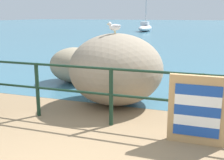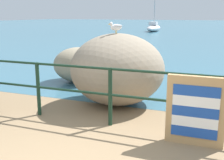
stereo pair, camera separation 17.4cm
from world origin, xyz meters
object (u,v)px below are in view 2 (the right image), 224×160
object	(u,v)px
breakwater_boulder_main	(117,69)
breakwater_boulder_left	(78,65)
sailboat	(154,28)
folded_deckchair_stack	(195,111)
seagull	(116,27)

from	to	relation	value
breakwater_boulder_main	breakwater_boulder_left	xyz separation A→B (m)	(-1.73, 1.52, -0.26)
breakwater_boulder_main	sailboat	size ratio (longest dim) A/B	0.41
breakwater_boulder_left	breakwater_boulder_main	bearing A→B (deg)	-41.35
breakwater_boulder_left	sailboat	world-z (taller)	sailboat
folded_deckchair_stack	breakwater_boulder_left	bearing A→B (deg)	139.33
folded_deckchair_stack	breakwater_boulder_main	xyz separation A→B (m)	(-1.75, 1.47, 0.23)
breakwater_boulder_left	seagull	size ratio (longest dim) A/B	4.71
seagull	sailboat	xyz separation A→B (m)	(-5.23, 26.23, -1.22)
breakwater_boulder_left	folded_deckchair_stack	bearing A→B (deg)	-40.67
sailboat	folded_deckchair_stack	bearing A→B (deg)	-168.51
breakwater_boulder_main	sailboat	distance (m)	26.69
breakwater_boulder_main	breakwater_boulder_left	world-z (taller)	breakwater_boulder_main
folded_deckchair_stack	breakwater_boulder_main	size ratio (longest dim) A/B	0.52
seagull	breakwater_boulder_left	bearing A→B (deg)	-93.45
folded_deckchair_stack	breakwater_boulder_main	world-z (taller)	breakwater_boulder_main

